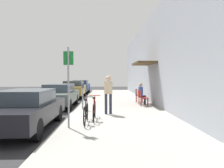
# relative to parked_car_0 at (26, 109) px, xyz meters

# --- Properties ---
(ground_plane) EXTENTS (60.00, 60.00, 0.00)m
(ground_plane) POSITION_rel_parked_car_0_xyz_m (1.10, 1.87, -0.70)
(ground_plane) COLOR #2D2D30
(sidewalk_slab) EXTENTS (4.50, 32.00, 0.12)m
(sidewalk_slab) POSITION_rel_parked_car_0_xyz_m (3.35, 3.87, -0.64)
(sidewalk_slab) COLOR #9E9B93
(sidewalk_slab) RESTS_ON ground_plane
(building_facade) EXTENTS (1.40, 32.00, 5.73)m
(building_facade) POSITION_rel_parked_car_0_xyz_m (5.75, 3.89, 2.17)
(building_facade) COLOR #999EA8
(building_facade) RESTS_ON ground_plane
(parked_car_0) EXTENTS (1.80, 4.40, 1.32)m
(parked_car_0) POSITION_rel_parked_car_0_xyz_m (0.00, 0.00, 0.00)
(parked_car_0) COLOR black
(parked_car_0) RESTS_ON ground_plane
(parked_car_1) EXTENTS (1.80, 4.40, 1.35)m
(parked_car_1) POSITION_rel_parked_car_0_xyz_m (0.00, 5.26, 0.01)
(parked_car_1) COLOR #47514C
(parked_car_1) RESTS_ON ground_plane
(parked_car_2) EXTENTS (1.80, 4.40, 1.44)m
(parked_car_2) POSITION_rel_parked_car_0_xyz_m (0.00, 11.08, 0.05)
(parked_car_2) COLOR #A58433
(parked_car_2) RESTS_ON ground_plane
(parked_car_3) EXTENTS (1.80, 4.40, 1.42)m
(parked_car_3) POSITION_rel_parked_car_0_xyz_m (0.00, 16.44, 0.05)
(parked_car_3) COLOR navy
(parked_car_3) RESTS_ON ground_plane
(parking_meter) EXTENTS (0.12, 0.10, 1.32)m
(parking_meter) POSITION_rel_parked_car_0_xyz_m (1.55, 3.55, 0.19)
(parking_meter) COLOR slate
(parking_meter) RESTS_ON sidewalk_slab
(street_sign) EXTENTS (0.32, 0.06, 2.60)m
(street_sign) POSITION_rel_parked_car_0_xyz_m (1.50, -0.36, 0.94)
(street_sign) COLOR gray
(street_sign) RESTS_ON sidewalk_slab
(bicycle_0) EXTENTS (0.46, 1.71, 0.90)m
(bicycle_0) POSITION_rel_parked_car_0_xyz_m (1.99, 0.38, -0.22)
(bicycle_0) COLOR black
(bicycle_0) RESTS_ON sidewalk_slab
(bicycle_1) EXTENTS (0.46, 1.71, 0.90)m
(bicycle_1) POSITION_rel_parked_car_0_xyz_m (2.26, 0.99, -0.22)
(bicycle_1) COLOR black
(bicycle_1) RESTS_ON sidewalk_slab
(cafe_chair_0) EXTENTS (0.48, 0.48, 0.87)m
(cafe_chair_0) POSITION_rel_parked_car_0_xyz_m (4.82, 4.66, -0.07)
(cafe_chair_0) COLOR maroon
(cafe_chair_0) RESTS_ON sidewalk_slab
(cafe_chair_1) EXTENTS (0.45, 0.45, 0.87)m
(cafe_chair_1) POSITION_rel_parked_car_0_xyz_m (4.82, 5.45, -0.07)
(cafe_chair_1) COLOR maroon
(cafe_chair_1) RESTS_ON sidewalk_slab
(seated_patron_1) EXTENTS (0.43, 0.36, 1.29)m
(seated_patron_1) POSITION_rel_parked_car_0_xyz_m (4.88, 5.45, 0.12)
(seated_patron_1) COLOR #232838
(seated_patron_1) RESTS_ON sidewalk_slab
(cafe_chair_2) EXTENTS (0.54, 0.54, 0.87)m
(cafe_chair_2) POSITION_rel_parked_car_0_xyz_m (4.82, 6.42, -0.07)
(cafe_chair_2) COLOR maroon
(cafe_chair_2) RESTS_ON sidewalk_slab
(pedestrian_standing) EXTENTS (0.36, 0.22, 1.70)m
(pedestrian_standing) POSITION_rel_parked_car_0_xyz_m (2.82, 2.14, 0.42)
(pedestrian_standing) COLOR #232838
(pedestrian_standing) RESTS_ON sidewalk_slab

